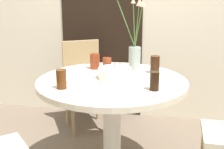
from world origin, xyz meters
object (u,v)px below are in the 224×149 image
object	(u,v)px
drink_glass_0	(61,79)
drink_glass_2	(95,61)
side_plate	(80,80)
chair_near_front	(84,80)
birthday_cake	(115,73)
drink_glass_1	(155,81)
flower_vase	(134,42)
drink_glass_4	(107,65)
drink_glass_3	(155,65)

from	to	relation	value
drink_glass_0	drink_glass_2	size ratio (longest dim) A/B	1.05
side_plate	drink_glass_0	xyz separation A→B (m)	(-0.06, -0.20, 0.06)
chair_near_front	birthday_cake	distance (m)	0.96
chair_near_front	drink_glass_1	size ratio (longest dim) A/B	7.13
birthday_cake	side_plate	size ratio (longest dim) A/B	1.25
side_plate	drink_glass_1	xyz separation A→B (m)	(0.55, -0.12, 0.06)
birthday_cake	drink_glass_1	bearing A→B (deg)	-36.22
birthday_cake	flower_vase	distance (m)	0.35
side_plate	birthday_cake	bearing A→B (deg)	24.01
drink_glass_0	drink_glass_2	xyz separation A→B (m)	(0.09, 0.56, -0.00)
drink_glass_1	drink_glass_4	distance (m)	0.55
drink_glass_3	drink_glass_1	bearing A→B (deg)	-86.64
chair_near_front	side_plate	size ratio (longest dim) A/B	4.52
birthday_cake	drink_glass_2	size ratio (longest dim) A/B	2.00
flower_vase	drink_glass_0	xyz separation A→B (m)	(-0.41, -0.59, -0.17)
drink_glass_1	drink_glass_4	xyz separation A→B (m)	(-0.40, 0.38, -0.00)
drink_glass_2	drink_glass_4	xyz separation A→B (m)	(0.12, -0.09, -0.00)
flower_vase	drink_glass_4	distance (m)	0.29
birthday_cake	flower_vase	bearing A→B (deg)	68.66
birthday_cake	drink_glass_3	xyz separation A→B (m)	(0.28, 0.20, 0.03)
chair_near_front	drink_glass_3	world-z (taller)	drink_glass_3
drink_glass_1	drink_glass_3	distance (m)	0.43
flower_vase	drink_glass_1	world-z (taller)	flower_vase
birthday_cake	flower_vase	xyz separation A→B (m)	(0.11, 0.28, 0.19)
flower_vase	drink_glass_2	bearing A→B (deg)	-174.53
drink_glass_3	drink_glass_4	xyz separation A→B (m)	(-0.38, -0.05, -0.01)
chair_near_front	birthday_cake	size ratio (longest dim) A/B	3.61
flower_vase	drink_glass_1	bearing A→B (deg)	-68.25
side_plate	drink_glass_2	world-z (taller)	drink_glass_2
drink_glass_1	side_plate	bearing A→B (deg)	167.89
drink_glass_1	flower_vase	bearing A→B (deg)	111.75
chair_near_front	drink_glass_4	bearing A→B (deg)	-87.75
chair_near_front	drink_glass_2	world-z (taller)	same
drink_glass_0	drink_glass_1	size ratio (longest dim) A/B	1.04
chair_near_front	flower_vase	size ratio (longest dim) A/B	1.24
side_plate	drink_glass_2	bearing A→B (deg)	85.86
flower_vase	birthday_cake	bearing A→B (deg)	-111.34
birthday_cake	drink_glass_2	distance (m)	0.33
chair_near_front	side_plate	distance (m)	0.96
birthday_cake	drink_glass_0	size ratio (longest dim) A/B	1.91
drink_glass_1	drink_glass_0	bearing A→B (deg)	-172.12
drink_glass_2	drink_glass_0	bearing A→B (deg)	-99.05
chair_near_front	flower_vase	xyz separation A→B (m)	(0.59, -0.50, 0.50)
drink_glass_1	drink_glass_4	world-z (taller)	drink_glass_1
drink_glass_0	drink_glass_3	distance (m)	0.78
chair_near_front	birthday_cake	bearing A→B (deg)	-87.92
drink_glass_0	chair_near_front	bearing A→B (deg)	99.01
drink_glass_0	drink_glass_4	distance (m)	0.51
birthday_cake	drink_glass_3	world-z (taller)	drink_glass_3
birthday_cake	drink_glass_3	distance (m)	0.35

